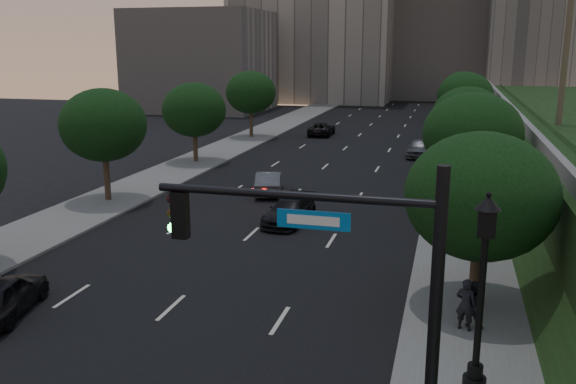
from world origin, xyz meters
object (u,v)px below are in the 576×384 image
(sedan_near_left, at_px, (2,296))
(sedan_near_right, at_px, (289,211))
(street_lamp, at_px, (480,307))
(pedestrian_c, at_px, (480,240))
(pedestrian_a, at_px, (466,304))
(sedan_far_left, at_px, (322,129))
(traffic_signal_mast, at_px, (374,335))
(pedestrian_b, at_px, (473,304))
(sedan_far_right, at_px, (420,148))
(sedan_mid_left, at_px, (269,182))

(sedan_near_left, xyz_separation_m, sedan_near_right, (6.55, 13.49, -0.09))
(street_lamp, relative_size, pedestrian_c, 3.26)
(pedestrian_a, relative_size, pedestrian_c, 1.00)
(sedan_near_right, bearing_deg, sedan_near_left, -109.99)
(sedan_far_left, xyz_separation_m, pedestrian_a, (13.76, -43.02, 0.33))
(traffic_signal_mast, distance_m, pedestrian_b, 9.19)
(sedan_far_left, height_order, sedan_near_right, sedan_far_left)
(street_lamp, xyz_separation_m, sedan_far_right, (-3.35, 36.60, -1.85))
(traffic_signal_mast, relative_size, sedan_near_right, 1.56)
(sedan_far_left, bearing_deg, pedestrian_c, 110.95)
(traffic_signal_mast, relative_size, sedan_mid_left, 1.60)
(sedan_near_right, relative_size, sedan_far_right, 0.97)
(pedestrian_a, bearing_deg, traffic_signal_mast, 93.42)
(sedan_near_left, xyz_separation_m, sedan_far_right, (12.06, 35.38, 0.05))
(traffic_signal_mast, bearing_deg, sedan_mid_left, 111.11)
(sedan_far_left, xyz_separation_m, pedestrian_b, (14.01, -42.75, 0.25))
(sedan_near_left, height_order, sedan_mid_left, sedan_near_left)
(street_lamp, height_order, sedan_far_right, street_lamp)
(street_lamp, distance_m, sedan_far_right, 36.80)
(street_lamp, bearing_deg, pedestrian_a, 92.70)
(traffic_signal_mast, bearing_deg, sedan_near_right, 109.48)
(sedan_far_right, bearing_deg, traffic_signal_mast, -83.30)
(pedestrian_b, height_order, pedestrian_c, pedestrian_c)
(sedan_near_right, height_order, pedestrian_b, pedestrian_b)
(sedan_far_left, relative_size, sedan_far_right, 1.05)
(traffic_signal_mast, height_order, pedestrian_c, traffic_signal_mast)
(street_lamp, bearing_deg, sedan_mid_left, 119.64)
(sedan_far_left, xyz_separation_m, pedestrian_c, (14.45, -35.92, 0.33))
(sedan_mid_left, height_order, sedan_far_right, sedan_far_right)
(sedan_near_left, xyz_separation_m, pedestrian_b, (15.47, 3.00, 0.19))
(street_lamp, relative_size, pedestrian_a, 3.27)
(sedan_near_right, bearing_deg, street_lamp, -53.02)
(pedestrian_b, bearing_deg, pedestrian_c, -70.34)
(traffic_signal_mast, xyz_separation_m, sedan_far_right, (-1.20, 40.88, -2.88))
(pedestrian_b, distance_m, pedestrian_c, 6.85)
(sedan_far_right, relative_size, pedestrian_c, 2.69)
(sedan_far_right, height_order, pedestrian_b, pedestrian_b)
(sedan_mid_left, distance_m, pedestrian_b, 20.30)
(pedestrian_b, bearing_deg, street_lamp, 112.49)
(pedestrian_b, bearing_deg, traffic_signal_mast, 98.78)
(traffic_signal_mast, xyz_separation_m, pedestrian_b, (2.21, 8.49, -2.74))
(pedestrian_b, relative_size, pedestrian_c, 0.91)
(sedan_near_right, relative_size, pedestrian_a, 2.62)
(sedan_far_left, relative_size, sedan_near_right, 1.09)
(sedan_near_right, bearing_deg, sedan_far_left, 104.90)
(street_lamp, distance_m, sedan_far_left, 49.03)
(street_lamp, relative_size, sedan_far_right, 1.21)
(sedan_far_left, height_order, sedan_far_right, sedan_far_right)
(traffic_signal_mast, xyz_separation_m, sedan_mid_left, (-9.64, 24.98, -2.95))
(sedan_mid_left, xyz_separation_m, pedestrian_b, (11.85, -16.49, 0.21))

